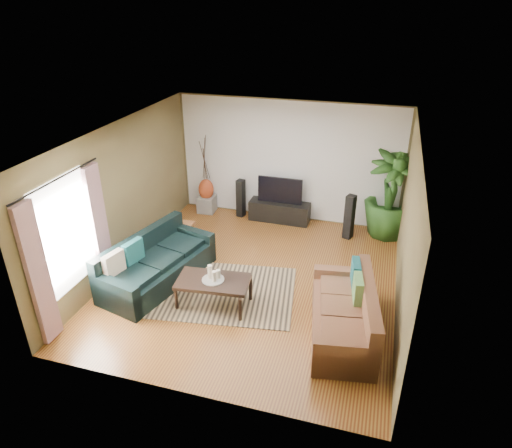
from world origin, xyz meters
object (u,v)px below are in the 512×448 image
at_px(coffee_table, 214,292).
at_px(speaker_left, 241,198).
at_px(vase, 206,189).
at_px(side_table, 181,236).
at_px(tv_stand, 279,211).
at_px(speaker_right, 349,217).
at_px(television, 280,190).
at_px(pedestal, 207,204).
at_px(sofa_right, 343,311).
at_px(potted_plant, 391,194).
at_px(sofa_left, 157,261).

height_order(coffee_table, speaker_left, speaker_left).
distance_m(coffee_table, vase, 3.68).
bearing_deg(vase, side_table, -85.83).
bearing_deg(vase, tv_stand, 0.00).
xyz_separation_m(speaker_left, speaker_right, (2.51, -0.38, 0.04)).
relative_size(coffee_table, speaker_right, 1.22).
height_order(speaker_left, speaker_right, speaker_right).
height_order(tv_stand, speaker_left, speaker_left).
distance_m(speaker_left, vase, 0.86).
distance_m(television, speaker_right, 1.65).
relative_size(tv_stand, pedestal, 3.52).
relative_size(tv_stand, speaker_right, 1.41).
bearing_deg(sofa_right, pedestal, -143.52).
bearing_deg(sofa_right, coffee_table, -102.93).
bearing_deg(potted_plant, speaker_right, -154.04).
bearing_deg(television, speaker_left, 180.00).
relative_size(potted_plant, pedestal, 4.82).
relative_size(sofa_right, speaker_right, 2.03).
distance_m(coffee_table, television, 3.42).
xyz_separation_m(speaker_left, potted_plant, (3.28, 0.00, 0.49)).
height_order(sofa_right, speaker_left, speaker_left).
relative_size(sofa_left, potted_plant, 1.19).
distance_m(sofa_left, pedestal, 3.02).
xyz_separation_m(television, speaker_right, (1.59, -0.38, -0.27)).
bearing_deg(pedestal, speaker_right, -6.40).
bearing_deg(speaker_right, pedestal, -166.85).
distance_m(coffee_table, speaker_left, 3.43).
height_order(television, speaker_left, television).
xyz_separation_m(sofa_right, side_table, (-3.46, 1.74, -0.17)).
bearing_deg(pedestal, vase, 0.00).
bearing_deg(sofa_left, potted_plant, -38.18).
bearing_deg(potted_plant, vase, 180.00).
distance_m(speaker_left, pedestal, 0.89).
height_order(speaker_right, vase, speaker_right).
distance_m(potted_plant, pedestal, 4.20).
relative_size(speaker_left, side_table, 1.74).
bearing_deg(speaker_right, vase, -166.85).
relative_size(sofa_left, pedestal, 5.73).
relative_size(vase, side_table, 0.97).
relative_size(coffee_table, speaker_left, 1.33).
xyz_separation_m(television, speaker_left, (-0.92, 0.00, -0.31)).
distance_m(speaker_right, pedestal, 3.39).
height_order(potted_plant, side_table, potted_plant).
relative_size(sofa_right, side_table, 3.84).
distance_m(speaker_left, potted_plant, 3.32).
bearing_deg(television, potted_plant, 0.00).
height_order(sofa_right, side_table, sofa_right).
distance_m(sofa_left, tv_stand, 3.36).
bearing_deg(speaker_right, side_table, -137.36).
distance_m(sofa_right, pedestal, 5.02).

